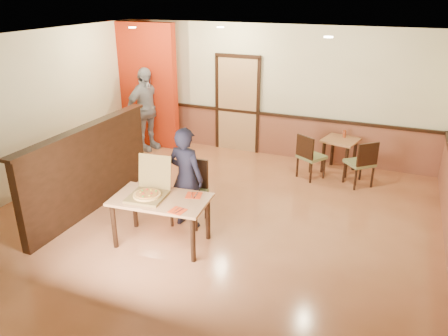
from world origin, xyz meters
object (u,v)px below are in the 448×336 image
object	(u,v)px
diner	(186,178)
pizza_box	(149,192)
side_chair_right	(362,162)
diner_chair	(190,189)
side_chair_left	(309,155)
passerby	(146,110)
main_table	(161,205)
condiment	(345,134)
side_table	(340,147)

from	to	relation	value
diner	pizza_box	bearing A→B (deg)	72.69
side_chair_right	diner	size ratio (longest dim) A/B	0.56
diner_chair	pizza_box	size ratio (longest dim) A/B	1.56
side_chair_left	passerby	bearing A→B (deg)	28.01
main_table	condiment	distance (m)	4.37
diner_chair	side_chair_left	xyz separation A→B (m)	(1.37, 2.37, -0.06)
main_table	side_chair_left	bearing A→B (deg)	59.85
side_chair_left	side_table	world-z (taller)	side_chair_left
main_table	diner	distance (m)	0.65
diner_chair	side_chair_right	size ratio (longest dim) A/B	1.12
side_chair_left	main_table	bearing A→B (deg)	97.06
diner_chair	pizza_box	distance (m)	0.86
pizza_box	passerby	bearing A→B (deg)	115.87
diner	pizza_box	distance (m)	0.68
main_table	side_table	world-z (taller)	main_table
condiment	side_chair_left	bearing A→B (deg)	-125.07
main_table	condiment	world-z (taller)	condiment
diner_chair	side_chair_right	bearing A→B (deg)	42.45
passerby	diner_chair	bearing A→B (deg)	-118.91
condiment	pizza_box	bearing A→B (deg)	-119.00
side_table	passerby	size ratio (longest dim) A/B	0.41
pizza_box	main_table	bearing A→B (deg)	-2.73
diner	side_chair_right	bearing A→B (deg)	-126.30
side_chair_left	diner	distance (m)	2.88
main_table	diner_chair	world-z (taller)	diner_chair
side_chair_left	diner	xyz separation A→B (m)	(-1.36, -2.52, 0.31)
diner	pizza_box	world-z (taller)	diner
pizza_box	diner	bearing A→B (deg)	59.74
diner_chair	pizza_box	xyz separation A→B (m)	(-0.26, -0.78, 0.24)
diner	condiment	distance (m)	3.78
passerby	condiment	bearing A→B (deg)	-65.06
main_table	side_chair_right	bearing A→B (deg)	46.97
diner_chair	main_table	bearing A→B (deg)	-99.03
main_table	side_table	size ratio (longest dim) A/B	1.87
main_table	diner	xyz separation A→B (m)	(0.09, 0.61, 0.18)
side_chair_right	side_table	world-z (taller)	side_chair_right
main_table	side_chair_left	xyz separation A→B (m)	(1.45, 3.14, -0.13)
main_table	pizza_box	size ratio (longest dim) A/B	2.20
side_chair_left	side_chair_right	bearing A→B (deg)	-147.72
side_chair_left	side_chair_right	distance (m)	0.98
side_table	pizza_box	world-z (taller)	pizza_box
passerby	condiment	distance (m)	4.36
pizza_box	condiment	world-z (taller)	pizza_box
passerby	side_chair_left	bearing A→B (deg)	-75.49
main_table	diner_chair	bearing A→B (deg)	78.54
diner_chair	side_chair_left	world-z (taller)	diner_chair
side_chair_left	passerby	xyz separation A→B (m)	(-3.79, 0.26, 0.45)
diner_chair	passerby	bearing A→B (deg)	129.81
main_table	diner_chair	size ratio (longest dim) A/B	1.41
side_chair_left	passerby	world-z (taller)	passerby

